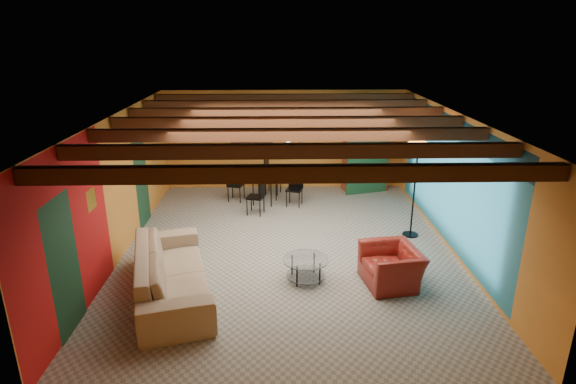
{
  "coord_description": "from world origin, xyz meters",
  "views": [
    {
      "loc": [
        -0.22,
        -8.56,
        4.16
      ],
      "look_at": [
        0.0,
        0.2,
        1.15
      ],
      "focal_mm": 29.19,
      "sensor_mm": 36.0,
      "label": 1
    }
  ],
  "objects_px": {
    "dining_table": "(265,185)",
    "floor_lamp": "(414,190)",
    "potted_plant": "(368,109)",
    "armoire": "(366,155)",
    "coffee_table": "(306,269)",
    "vase": "(264,162)",
    "armchair": "(391,266)",
    "sofa": "(172,272)"
  },
  "relations": [
    {
      "from": "dining_table",
      "to": "floor_lamp",
      "type": "height_order",
      "value": "floor_lamp"
    },
    {
      "from": "potted_plant",
      "to": "dining_table",
      "type": "bearing_deg",
      "value": -159.93
    },
    {
      "from": "armoire",
      "to": "potted_plant",
      "type": "xyz_separation_m",
      "value": [
        0.0,
        0.0,
        1.24
      ]
    },
    {
      "from": "coffee_table",
      "to": "vase",
      "type": "bearing_deg",
      "value": 101.52
    },
    {
      "from": "potted_plant",
      "to": "vase",
      "type": "height_order",
      "value": "potted_plant"
    },
    {
      "from": "armchair",
      "to": "floor_lamp",
      "type": "xyz_separation_m",
      "value": [
        0.91,
        2.01,
        0.69
      ]
    },
    {
      "from": "armchair",
      "to": "potted_plant",
      "type": "relative_size",
      "value": 2.09
    },
    {
      "from": "dining_table",
      "to": "vase",
      "type": "height_order",
      "value": "vase"
    },
    {
      "from": "sofa",
      "to": "vase",
      "type": "relative_size",
      "value": 14.93
    },
    {
      "from": "sofa",
      "to": "potted_plant",
      "type": "distance_m",
      "value": 7.03
    },
    {
      "from": "coffee_table",
      "to": "vase",
      "type": "relative_size",
      "value": 4.26
    },
    {
      "from": "sofa",
      "to": "vase",
      "type": "bearing_deg",
      "value": -32.88
    },
    {
      "from": "sofa",
      "to": "dining_table",
      "type": "height_order",
      "value": "dining_table"
    },
    {
      "from": "armoire",
      "to": "potted_plant",
      "type": "relative_size",
      "value": 4.1
    },
    {
      "from": "potted_plant",
      "to": "vase",
      "type": "distance_m",
      "value": 3.13
    },
    {
      "from": "coffee_table",
      "to": "armchair",
      "type": "bearing_deg",
      "value": -6.19
    },
    {
      "from": "dining_table",
      "to": "floor_lamp",
      "type": "distance_m",
      "value": 3.84
    },
    {
      "from": "sofa",
      "to": "floor_lamp",
      "type": "xyz_separation_m",
      "value": [
        4.62,
        2.27,
        0.61
      ]
    },
    {
      "from": "dining_table",
      "to": "potted_plant",
      "type": "bearing_deg",
      "value": 20.07
    },
    {
      "from": "sofa",
      "to": "armoire",
      "type": "relative_size",
      "value": 1.41
    },
    {
      "from": "armoire",
      "to": "floor_lamp",
      "type": "height_order",
      "value": "floor_lamp"
    },
    {
      "from": "sofa",
      "to": "floor_lamp",
      "type": "relative_size",
      "value": 1.38
    },
    {
      "from": "coffee_table",
      "to": "potted_plant",
      "type": "bearing_deg",
      "value": 68.73
    },
    {
      "from": "sofa",
      "to": "coffee_table",
      "type": "xyz_separation_m",
      "value": [
        2.24,
        0.42,
        -0.21
      ]
    },
    {
      "from": "coffee_table",
      "to": "floor_lamp",
      "type": "height_order",
      "value": "floor_lamp"
    },
    {
      "from": "dining_table",
      "to": "sofa",
      "type": "bearing_deg",
      "value": -108.26
    },
    {
      "from": "potted_plant",
      "to": "coffee_table",
      "type": "bearing_deg",
      "value": -111.27
    },
    {
      "from": "coffee_table",
      "to": "dining_table",
      "type": "relative_size",
      "value": 0.43
    },
    {
      "from": "armoire",
      "to": "sofa",
      "type": "bearing_deg",
      "value": -143.83
    },
    {
      "from": "floor_lamp",
      "to": "vase",
      "type": "height_order",
      "value": "floor_lamp"
    },
    {
      "from": "coffee_table",
      "to": "vase",
      "type": "xyz_separation_m",
      "value": [
        -0.8,
        3.95,
        0.87
      ]
    },
    {
      "from": "floor_lamp",
      "to": "potted_plant",
      "type": "xyz_separation_m",
      "value": [
        -0.45,
        3.09,
        1.21
      ]
    },
    {
      "from": "armchair",
      "to": "armoire",
      "type": "bearing_deg",
      "value": 165.3
    },
    {
      "from": "coffee_table",
      "to": "potted_plant",
      "type": "xyz_separation_m",
      "value": [
        1.92,
        4.94,
        2.03
      ]
    },
    {
      "from": "coffee_table",
      "to": "floor_lamp",
      "type": "distance_m",
      "value": 3.12
    },
    {
      "from": "floor_lamp",
      "to": "potted_plant",
      "type": "distance_m",
      "value": 3.35
    },
    {
      "from": "armchair",
      "to": "vase",
      "type": "relative_size",
      "value": 5.39
    },
    {
      "from": "sofa",
      "to": "armchair",
      "type": "relative_size",
      "value": 2.77
    },
    {
      "from": "sofa",
      "to": "dining_table",
      "type": "relative_size",
      "value": 1.49
    },
    {
      "from": "dining_table",
      "to": "armoire",
      "type": "bearing_deg",
      "value": 20.07
    },
    {
      "from": "armchair",
      "to": "armoire",
      "type": "distance_m",
      "value": 5.16
    },
    {
      "from": "potted_plant",
      "to": "vase",
      "type": "xyz_separation_m",
      "value": [
        -2.73,
        -1.0,
        -1.16
      ]
    }
  ]
}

